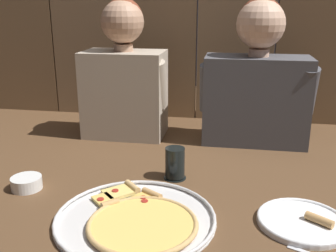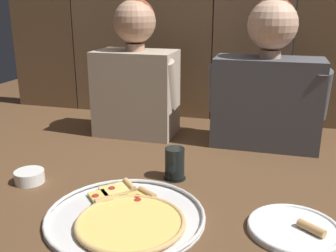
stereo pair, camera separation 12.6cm
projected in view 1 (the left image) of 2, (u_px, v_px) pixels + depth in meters
ground_plane at (168, 191)px, 1.22m from camera, size 3.20×3.20×0.00m
pizza_tray at (138, 219)px, 1.04m from camera, size 0.43×0.43×0.03m
dinner_plate at (303, 221)px, 1.03m from camera, size 0.24×0.24×0.03m
drinking_glass at (175, 164)px, 1.29m from camera, size 0.07×0.07×0.11m
dipping_bowl at (27, 182)px, 1.23m from camera, size 0.10×0.10×0.04m
diner_left at (124, 75)px, 1.66m from camera, size 0.38×0.21×0.58m
diner_right at (257, 79)px, 1.57m from camera, size 0.45×0.21×0.58m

